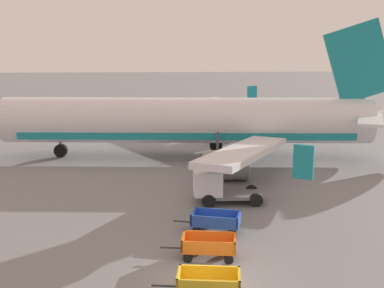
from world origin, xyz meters
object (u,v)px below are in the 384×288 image
airplane (199,121)px  baggage_cart_third_in_row (209,246)px  baggage_cart_fourth_in_row (216,221)px  baggage_cart_second_in_row (208,284)px  service_truck_beside_carts (216,185)px

airplane → baggage_cart_third_in_row: airplane is taller
airplane → baggage_cart_fourth_in_row: size_ratio=10.39×
baggage_cart_third_in_row → baggage_cart_second_in_row: bearing=-94.2°
baggage_cart_third_in_row → service_truck_beside_carts: (1.00, 8.04, 0.50)m
baggage_cart_second_in_row → baggage_cart_third_in_row: same height
airplane → baggage_cart_second_in_row: size_ratio=10.42×
baggage_cart_third_in_row → service_truck_beside_carts: 8.12m
service_truck_beside_carts → baggage_cart_second_in_row: bearing=-96.2°
airplane → baggage_cart_third_in_row: 19.83m
airplane → baggage_cart_second_in_row: (-0.88, -23.40, -2.45)m
baggage_cart_fourth_in_row → service_truck_beside_carts: service_truck_beside_carts is taller
airplane → baggage_cart_second_in_row: bearing=-92.1°
baggage_cart_second_in_row → airplane: bearing=87.9°
baggage_cart_second_in_row → baggage_cart_fourth_in_row: size_ratio=1.00×
baggage_cart_third_in_row → baggage_cart_fourth_in_row: bearing=79.4°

